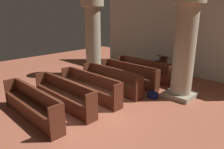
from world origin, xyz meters
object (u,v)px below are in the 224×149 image
(pillar_far_side, at_px, (93,37))
(lectern, at_px, (163,68))
(pillar_aisle_side, at_px, (185,47))
(hymn_book, at_px, (157,61))
(pew_row_4, at_px, (64,93))
(pew_row_1, at_px, (128,73))
(kneeler_box_navy, at_px, (153,95))
(pew_row_2, at_px, (111,79))
(pew_row_3, at_px, (90,85))
(pew_row_5, at_px, (31,103))
(pew_row_0, at_px, (143,69))

(pillar_far_side, bearing_deg, lectern, 37.71)
(pillar_aisle_side, distance_m, hymn_book, 2.28)
(pew_row_4, relative_size, pillar_aisle_side, 0.82)
(pew_row_1, xyz_separation_m, lectern, (0.45, 2.10, -0.04))
(lectern, xyz_separation_m, hymn_book, (0.15, -0.80, 0.48))
(pew_row_1, relative_size, kneeler_box_navy, 9.10)
(pew_row_2, bearing_deg, pew_row_3, -90.00)
(pew_row_5, distance_m, pillar_aisle_side, 5.44)
(pew_row_1, relative_size, pew_row_5, 1.00)
(pew_row_1, height_order, pew_row_5, same)
(kneeler_box_navy, bearing_deg, pew_row_1, 161.78)
(pew_row_2, distance_m, pew_row_3, 1.11)
(kneeler_box_navy, bearing_deg, pew_row_4, -121.28)
(pew_row_5, height_order, hymn_book, hymn_book)
(pew_row_0, relative_size, pew_row_1, 1.00)
(pew_row_4, xyz_separation_m, kneeler_box_navy, (1.69, 2.78, -0.39))
(lectern, bearing_deg, hymn_book, -79.38)
(pew_row_1, distance_m, pew_row_2, 1.11)
(pew_row_4, distance_m, lectern, 5.46)
(pew_row_3, relative_size, pillar_aisle_side, 0.82)
(pew_row_0, bearing_deg, pew_row_3, -90.00)
(pew_row_1, distance_m, pew_row_3, 2.23)
(pillar_far_side, distance_m, kneeler_box_navy, 4.42)
(pew_row_0, distance_m, kneeler_box_navy, 2.41)
(pew_row_1, xyz_separation_m, pillar_aisle_side, (2.37, 0.24, 1.41))
(pew_row_3, relative_size, lectern, 2.77)
(pew_row_1, bearing_deg, pew_row_4, -90.00)
(pew_row_1, distance_m, kneeler_box_navy, 1.82)
(pew_row_2, height_order, kneeler_box_navy, pew_row_2)
(pew_row_5, relative_size, pillar_aisle_side, 0.82)
(pew_row_1, xyz_separation_m, pew_row_2, (0.00, -1.11, 0.00))
(pew_row_3, distance_m, pillar_far_side, 3.48)
(pillar_aisle_side, height_order, pillar_far_side, same)
(pew_row_3, height_order, hymn_book, hymn_book)
(pew_row_5, bearing_deg, lectern, 86.03)
(pew_row_2, xyz_separation_m, hymn_book, (0.60, 2.42, 0.44))
(pew_row_1, xyz_separation_m, pew_row_3, (0.00, -2.23, 0.00))
(pew_row_0, relative_size, kneeler_box_navy, 9.10)
(pew_row_2, height_order, pew_row_4, same)
(pillar_aisle_side, relative_size, pillar_far_side, 1.00)
(pew_row_5, bearing_deg, pillar_far_side, 117.74)
(pew_row_5, bearing_deg, hymn_book, 84.01)
(pew_row_2, height_order, pillar_far_side, pillar_far_side)
(pillar_aisle_side, distance_m, kneeler_box_navy, 2.08)
(pew_row_1, relative_size, pillar_far_side, 0.82)
(pew_row_3, xyz_separation_m, pew_row_5, (0.00, -2.23, 0.00))
(pew_row_3, height_order, pew_row_5, same)
(pew_row_4, relative_size, hymn_book, 13.78)
(pew_row_1, height_order, pew_row_2, same)
(pew_row_4, distance_m, hymn_book, 4.70)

